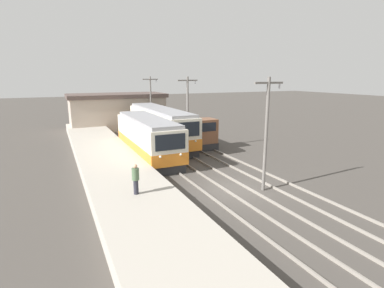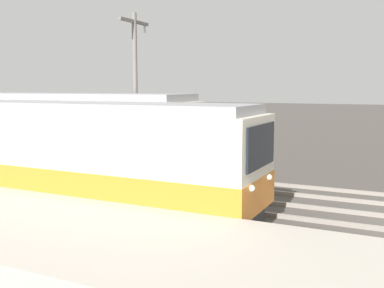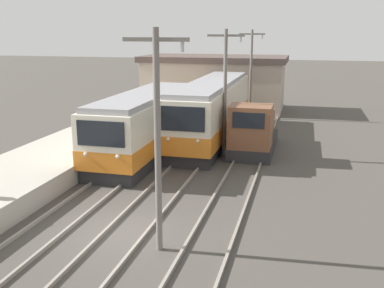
% 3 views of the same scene
% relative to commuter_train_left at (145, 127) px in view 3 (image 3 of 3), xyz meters
% --- Properties ---
extents(ground_plane, '(200.00, 200.00, 0.00)m').
position_rel_commuter_train_left_xyz_m(ground_plane, '(2.60, -9.66, -1.66)').
color(ground_plane, '#47423D').
extents(track_left, '(1.54, 60.00, 0.14)m').
position_rel_commuter_train_left_xyz_m(track_left, '(-0.00, -9.66, -1.59)').
color(track_left, gray).
rests_on(track_left, ground).
extents(track_center, '(1.54, 60.00, 0.14)m').
position_rel_commuter_train_left_xyz_m(track_center, '(2.80, -9.66, -1.59)').
color(track_center, gray).
rests_on(track_center, ground).
extents(track_right, '(1.54, 60.00, 0.14)m').
position_rel_commuter_train_left_xyz_m(track_right, '(5.80, -9.66, -1.59)').
color(track_right, gray).
rests_on(track_right, ground).
extents(commuter_train_left, '(2.84, 11.26, 3.56)m').
position_rel_commuter_train_left_xyz_m(commuter_train_left, '(0.00, 0.00, 0.00)').
color(commuter_train_left, '#28282B').
rests_on(commuter_train_left, ground).
extents(commuter_train_center, '(2.84, 14.22, 3.78)m').
position_rel_commuter_train_left_xyz_m(commuter_train_center, '(2.80, 4.86, 0.09)').
color(commuter_train_center, '#28282B').
rests_on(commuter_train_center, ground).
extents(shunting_locomotive, '(2.40, 6.04, 3.00)m').
position_rel_commuter_train_left_xyz_m(shunting_locomotive, '(5.80, 2.42, -0.45)').
color(shunting_locomotive, '#28282B').
rests_on(shunting_locomotive, ground).
extents(catenary_mast_near, '(2.00, 0.20, 6.98)m').
position_rel_commuter_train_left_xyz_m(catenary_mast_near, '(4.31, -10.52, 2.15)').
color(catenary_mast_near, slate).
rests_on(catenary_mast_near, ground).
extents(catenary_mast_mid, '(2.00, 0.20, 6.98)m').
position_rel_commuter_train_left_xyz_m(catenary_mast_mid, '(4.31, 1.09, 2.15)').
color(catenary_mast_mid, slate).
rests_on(catenary_mast_mid, ground).
extents(catenary_mast_far, '(2.00, 0.20, 6.98)m').
position_rel_commuter_train_left_xyz_m(catenary_mast_far, '(4.31, 12.70, 2.15)').
color(catenary_mast_far, slate).
rests_on(catenary_mast_far, ground).
extents(station_building, '(12.60, 6.30, 4.74)m').
position_rel_commuter_train_left_xyz_m(station_building, '(0.64, 16.34, 0.73)').
color(station_building, '#AD9E8E').
rests_on(station_building, ground).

